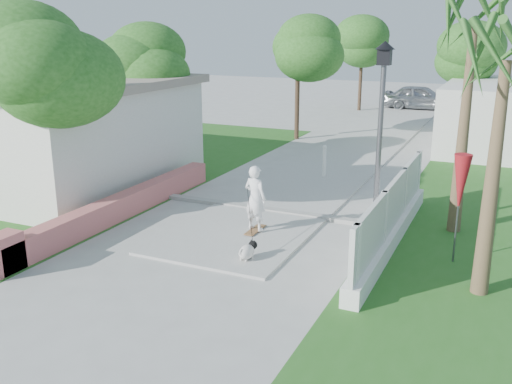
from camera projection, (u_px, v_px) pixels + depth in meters
The scene contains 20 objects.
ground at pixel (135, 310), 9.89m from camera, with size 90.00×90.00×0.00m, color #B7B7B2.
path_strip at pixel (384, 129), 27.37m from camera, with size 3.20×36.00×0.06m, color #B7B7B2.
curb at pixel (270, 210), 15.13m from camera, with size 6.50×0.25×0.10m, color #999993.
grass_left at pixel (106, 169), 19.67m from camera, with size 8.00×20.00×0.01m, color #2A641F.
pink_wall at pixel (110, 211), 14.23m from camera, with size 0.45×8.20×0.80m.
house_left at pixel (36, 130), 17.87m from camera, with size 8.40×7.40×3.23m.
lattice_fence at pixel (392, 221), 12.77m from camera, with size 0.35×7.00×1.50m.
street_lamp at pixel (380, 133), 12.88m from camera, with size 0.44×0.44×4.44m.
bollard at pixel (324, 161), 18.40m from camera, with size 0.14×0.14×1.09m.
patio_umbrella at pixel (461, 184), 11.45m from camera, with size 0.36×0.36×2.30m.
tree_left_near at pixel (43, 68), 13.22m from camera, with size 3.60×3.60×5.28m.
tree_left_mid at pixel (146, 66), 18.52m from camera, with size 3.20×3.20×4.85m.
tree_path_left at pixel (298, 50), 23.99m from camera, with size 3.40×3.40×5.23m.
tree_path_right at pixel (462, 56), 25.11m from camera, with size 3.00×3.00×4.79m.
tree_path_far at pixel (362, 44), 32.65m from camera, with size 3.20×3.20×5.17m.
palm_far at pixel (473, 39), 12.50m from camera, with size 1.80×1.80×5.30m.
palm_near at pixel (505, 75), 9.45m from camera, with size 1.80×1.80×4.70m.
skateboarder at pixel (251, 210), 12.88m from camera, with size 0.87×1.85×1.66m.
dog at pixel (248, 251), 11.88m from camera, with size 0.37×0.62×0.43m.
parked_car at pixel (421, 97), 33.69m from camera, with size 1.72×4.28×1.46m, color #A6A9AD.
Camera 1 is at (5.62, -7.26, 4.72)m, focal length 40.00 mm.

